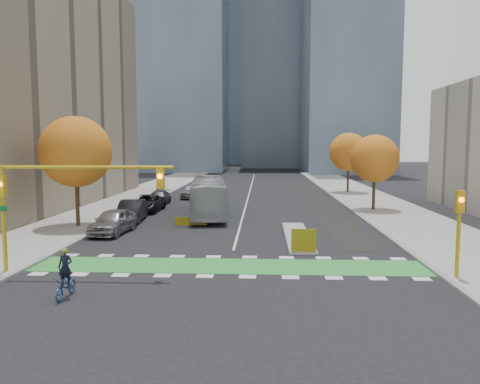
# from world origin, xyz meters

# --- Properties ---
(ground) EXTENTS (300.00, 300.00, 0.00)m
(ground) POSITION_xyz_m (0.00, 0.00, 0.00)
(ground) COLOR black
(ground) RESTS_ON ground
(sidewalk_west) EXTENTS (7.00, 120.00, 0.15)m
(sidewalk_west) POSITION_xyz_m (-13.50, 20.00, 0.07)
(sidewalk_west) COLOR gray
(sidewalk_west) RESTS_ON ground
(sidewalk_east) EXTENTS (7.00, 120.00, 0.15)m
(sidewalk_east) POSITION_xyz_m (13.50, 20.00, 0.07)
(sidewalk_east) COLOR gray
(sidewalk_east) RESTS_ON ground
(curb_west) EXTENTS (0.30, 120.00, 0.16)m
(curb_west) POSITION_xyz_m (-10.00, 20.00, 0.07)
(curb_west) COLOR gray
(curb_west) RESTS_ON ground
(curb_east) EXTENTS (0.30, 120.00, 0.16)m
(curb_east) POSITION_xyz_m (10.00, 20.00, 0.07)
(curb_east) COLOR gray
(curb_east) RESTS_ON ground
(bike_crossing) EXTENTS (20.00, 3.00, 0.01)m
(bike_crossing) POSITION_xyz_m (0.00, 1.50, 0.01)
(bike_crossing) COLOR green
(bike_crossing) RESTS_ON ground
(centre_line) EXTENTS (0.15, 70.00, 0.01)m
(centre_line) POSITION_xyz_m (0.00, 40.00, 0.01)
(centre_line) COLOR silver
(centre_line) RESTS_ON ground
(bike_lane_paint) EXTENTS (2.50, 50.00, 0.01)m
(bike_lane_paint) POSITION_xyz_m (7.50, 30.00, 0.01)
(bike_lane_paint) COLOR black
(bike_lane_paint) RESTS_ON ground
(median_island) EXTENTS (1.60, 10.00, 0.16)m
(median_island) POSITION_xyz_m (4.00, 9.00, 0.08)
(median_island) COLOR gray
(median_island) RESTS_ON ground
(hazard_board) EXTENTS (1.40, 0.12, 1.30)m
(hazard_board) POSITION_xyz_m (4.00, 4.20, 0.80)
(hazard_board) COLOR yellow
(hazard_board) RESTS_ON median_island
(tower_nw) EXTENTS (22.00, 22.00, 70.00)m
(tower_nw) POSITION_xyz_m (-18.00, 90.00, 35.00)
(tower_nw) COLOR #47566B
(tower_nw) RESTS_ON ground
(tower_nc) EXTENTS (20.00, 20.00, 90.00)m
(tower_nc) POSITION_xyz_m (6.00, 110.00, 45.00)
(tower_nc) COLOR #47566B
(tower_nc) RESTS_ON ground
(tower_ne) EXTENTS (18.00, 24.00, 60.00)m
(tower_ne) POSITION_xyz_m (20.00, 85.00, 30.00)
(tower_ne) COLOR #47566B
(tower_ne) RESTS_ON ground
(tower_far) EXTENTS (26.00, 26.00, 80.00)m
(tower_far) POSITION_xyz_m (-4.00, 140.00, 40.00)
(tower_far) COLOR #47566B
(tower_far) RESTS_ON ground
(tree_west) EXTENTS (5.20, 5.20, 8.22)m
(tree_west) POSITION_xyz_m (-12.00, 12.00, 5.62)
(tree_west) COLOR #332114
(tree_west) RESTS_ON ground
(tree_east_near) EXTENTS (4.40, 4.40, 7.08)m
(tree_east_near) POSITION_xyz_m (12.00, 22.00, 4.86)
(tree_east_near) COLOR #332114
(tree_east_near) RESTS_ON ground
(tree_east_far) EXTENTS (4.80, 4.80, 7.65)m
(tree_east_far) POSITION_xyz_m (12.50, 38.00, 5.24)
(tree_east_far) COLOR #332114
(tree_east_far) RESTS_ON ground
(traffic_signal_west) EXTENTS (8.53, 0.56, 5.20)m
(traffic_signal_west) POSITION_xyz_m (-7.93, -0.51, 4.03)
(traffic_signal_west) COLOR #BF9914
(traffic_signal_west) RESTS_ON ground
(traffic_signal_east) EXTENTS (0.35, 0.43, 4.10)m
(traffic_signal_east) POSITION_xyz_m (10.50, -0.51, 2.73)
(traffic_signal_east) COLOR #BF9914
(traffic_signal_east) RESTS_ON ground
(cyclist) EXTENTS (0.65, 1.79, 2.05)m
(cyclist) POSITION_xyz_m (-6.19, -3.76, 0.68)
(cyclist) COLOR navy
(cyclist) RESTS_ON ground
(bus) EXTENTS (4.18, 12.22, 3.33)m
(bus) POSITION_xyz_m (-3.00, 18.33, 1.67)
(bus) COLOR #9C9FA3
(bus) RESTS_ON ground
(parked_car_a) EXTENTS (2.43, 5.20, 1.72)m
(parked_car_a) POSITION_xyz_m (-8.65, 9.79, 0.86)
(parked_car_a) COLOR gray
(parked_car_a) RESTS_ON ground
(parked_car_b) EXTENTS (2.19, 5.32, 1.71)m
(parked_car_b) POSITION_xyz_m (-8.81, 15.01, 0.86)
(parked_car_b) COLOR black
(parked_car_b) RESTS_ON ground
(parked_car_c) EXTENTS (1.99, 4.83, 1.40)m
(parked_car_c) POSITION_xyz_m (-9.00, 25.59, 0.70)
(parked_car_c) COLOR #49494D
(parked_car_c) RESTS_ON ground
(parked_car_d) EXTENTS (2.66, 5.58, 1.54)m
(parked_car_d) POSITION_xyz_m (-9.00, 20.59, 0.77)
(parked_car_d) COLOR black
(parked_car_d) RESTS_ON ground
(parked_car_e) EXTENTS (2.23, 4.85, 1.61)m
(parked_car_e) POSITION_xyz_m (-6.50, 31.62, 0.81)
(parked_car_e) COLOR #999A9F
(parked_car_e) RESTS_ON ground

